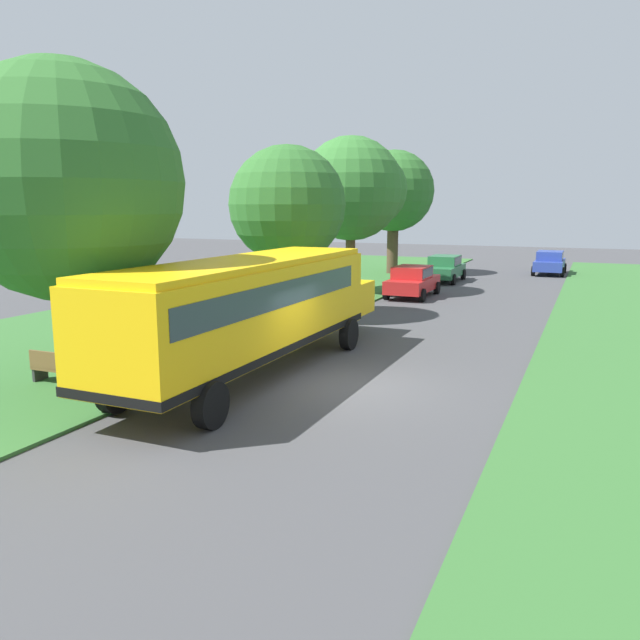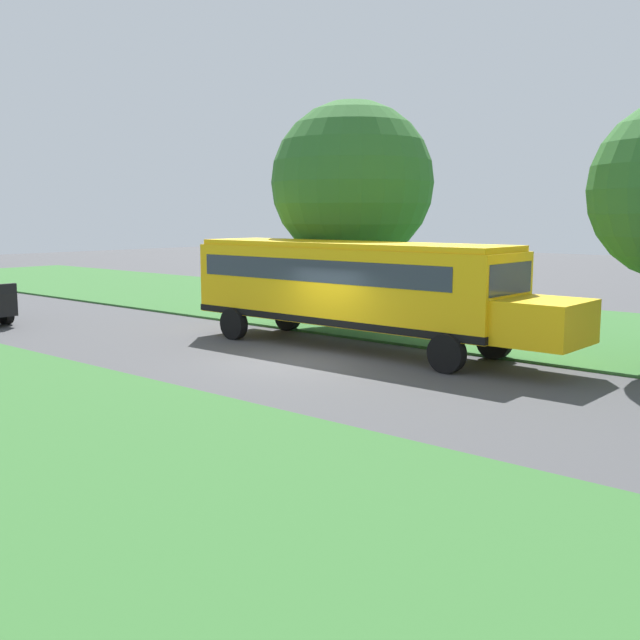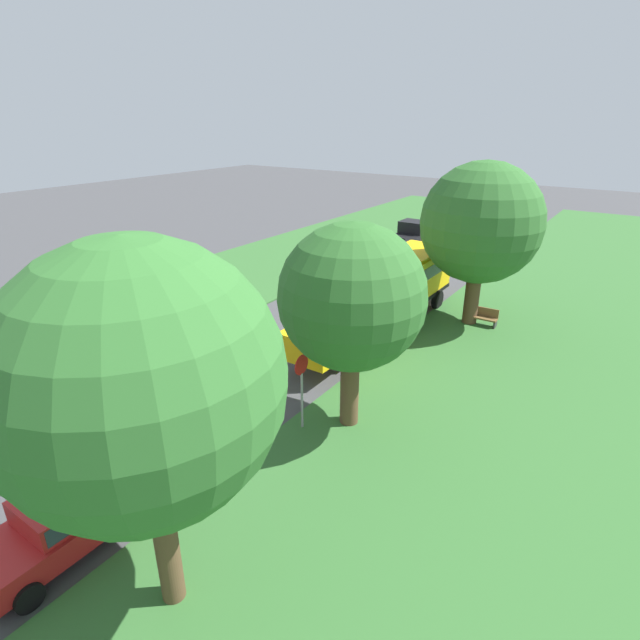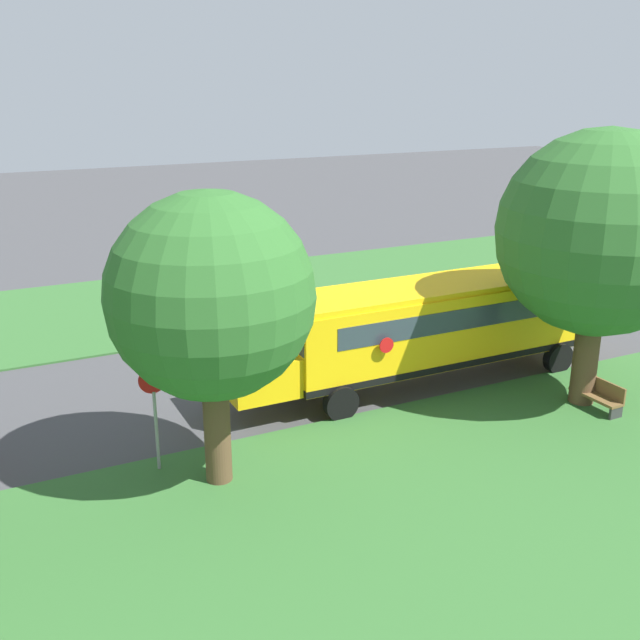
# 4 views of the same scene
# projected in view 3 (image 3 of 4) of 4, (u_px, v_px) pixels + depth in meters

# --- Properties ---
(ground_plane) EXTENTS (120.00, 120.00, 0.00)m
(ground_plane) POSITION_uv_depth(u_px,v_px,m) (335.00, 315.00, 26.09)
(ground_plane) COLOR #424244
(grass_verge) EXTENTS (12.00, 80.00, 0.08)m
(grass_verge) POSITION_uv_depth(u_px,v_px,m) (536.00, 365.00, 20.86)
(grass_verge) COLOR #33662D
(grass_verge) RESTS_ON ground
(grass_far_side) EXTENTS (10.00, 80.00, 0.07)m
(grass_far_side) POSITION_uv_depth(u_px,v_px,m) (212.00, 284.00, 30.76)
(grass_far_side) COLOR #33662D
(grass_far_side) RESTS_ON ground
(school_bus) EXTENTS (2.84, 12.42, 3.16)m
(school_bus) POSITION_uv_depth(u_px,v_px,m) (384.00, 290.00, 23.93)
(school_bus) COLOR yellow
(school_bus) RESTS_ON ground
(car_red_nearest) EXTENTS (2.02, 4.40, 1.56)m
(car_red_nearest) POSITION_uv_depth(u_px,v_px,m) (69.00, 514.00, 11.96)
(car_red_nearest) COLOR #B21E1E
(car_red_nearest) RESTS_ON ground
(pickup_truck) EXTENTS (2.28, 5.40, 2.10)m
(pickup_truck) POSITION_uv_depth(u_px,v_px,m) (409.00, 236.00, 38.35)
(pickup_truck) COLOR black
(pickup_truck) RESTS_ON ground
(oak_tree_beside_bus) EXTENTS (5.65, 5.65, 7.89)m
(oak_tree_beside_bus) POSITION_uv_depth(u_px,v_px,m) (481.00, 224.00, 23.29)
(oak_tree_beside_bus) COLOR brown
(oak_tree_beside_bus) RESTS_ON ground
(oak_tree_roadside_mid) EXTENTS (4.62, 4.62, 6.89)m
(oak_tree_roadside_mid) POSITION_uv_depth(u_px,v_px,m) (354.00, 299.00, 15.25)
(oak_tree_roadside_mid) COLOR brown
(oak_tree_roadside_mid) RESTS_ON ground
(oak_tree_far_end) EXTENTS (5.26, 5.32, 8.01)m
(oak_tree_far_end) POSITION_uv_depth(u_px,v_px,m) (123.00, 384.00, 8.75)
(oak_tree_far_end) COLOR brown
(oak_tree_far_end) RESTS_ON ground
(stop_sign) EXTENTS (0.08, 0.68, 2.74)m
(stop_sign) POSITION_uv_depth(u_px,v_px,m) (302.00, 383.00, 16.03)
(stop_sign) COLOR gray
(stop_sign) RESTS_ON ground
(park_bench) EXTENTS (1.61, 0.54, 0.92)m
(park_bench) POSITION_uv_depth(u_px,v_px,m) (481.00, 316.00, 24.67)
(park_bench) COLOR brown
(park_bench) RESTS_ON ground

